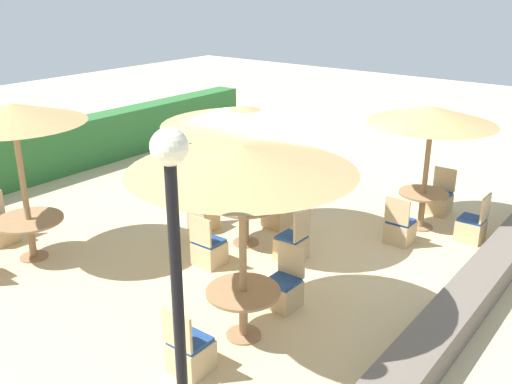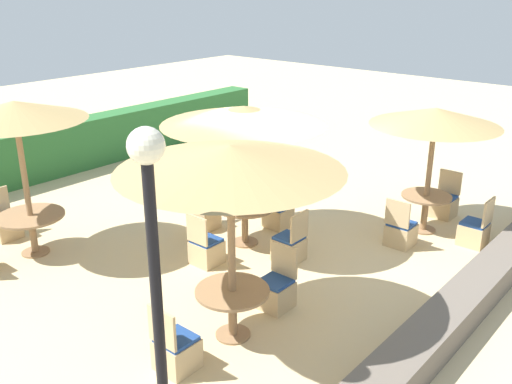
# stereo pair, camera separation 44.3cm
# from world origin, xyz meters

# --- Properties ---
(ground_plane) EXTENTS (40.00, 40.00, 0.00)m
(ground_plane) POSITION_xyz_m (0.00, 0.00, 0.00)
(ground_plane) COLOR #D1BA8C
(hedge_row) EXTENTS (13.00, 0.70, 1.25)m
(hedge_row) POSITION_xyz_m (0.00, 6.81, 0.62)
(hedge_row) COLOR #2D6B33
(hedge_row) RESTS_ON ground_plane
(stone_border) EXTENTS (10.00, 0.56, 0.44)m
(stone_border) POSITION_xyz_m (0.00, -3.43, 0.22)
(stone_border) COLOR #6B6056
(stone_border) RESTS_ON ground_plane
(lamp_post) EXTENTS (0.36, 0.36, 3.32)m
(lamp_post) POSITION_xyz_m (-4.31, -1.74, 2.35)
(lamp_post) COLOR black
(lamp_post) RESTS_ON ground_plane
(parasol_front_left) EXTENTS (2.86, 2.86, 2.69)m
(parasol_front_left) POSITION_xyz_m (-2.64, -1.23, 2.52)
(parasol_front_left) COLOR #93704C
(parasol_front_left) RESTS_ON ground_plane
(round_table_front_left) EXTENTS (1.00, 1.00, 0.71)m
(round_table_front_left) POSITION_xyz_m (-2.64, -1.23, 0.54)
(round_table_front_left) COLOR #93704C
(round_table_front_left) RESTS_ON ground_plane
(patio_chair_front_left_west) EXTENTS (0.46, 0.46, 0.93)m
(patio_chair_front_left_west) POSITION_xyz_m (-3.62, -1.17, 0.26)
(patio_chair_front_left_west) COLOR tan
(patio_chair_front_left_west) RESTS_ON ground_plane
(patio_chair_front_left_east) EXTENTS (0.46, 0.46, 0.93)m
(patio_chair_front_left_east) POSITION_xyz_m (-1.69, -1.22, 0.26)
(patio_chair_front_left_east) COLOR tan
(patio_chair_front_left_east) RESTS_ON ground_plane
(parasol_front_right) EXTENTS (2.36, 2.36, 2.41)m
(parasol_front_right) POSITION_xyz_m (2.32, -1.68, 2.23)
(parasol_front_right) COLOR #93704C
(parasol_front_right) RESTS_ON ground_plane
(round_table_front_right) EXTENTS (0.94, 0.94, 0.73)m
(round_table_front_right) POSITION_xyz_m (2.32, -1.68, 0.55)
(round_table_front_right) COLOR #93704C
(round_table_front_right) RESTS_ON ground_plane
(patio_chair_front_right_west) EXTENTS (0.46, 0.46, 0.93)m
(patio_chair_front_right_west) POSITION_xyz_m (1.41, -1.64, 0.26)
(patio_chair_front_right_west) COLOR tan
(patio_chair_front_right_west) RESTS_ON ground_plane
(patio_chair_front_right_south) EXTENTS (0.46, 0.46, 0.93)m
(patio_chair_front_right_south) POSITION_xyz_m (2.32, -2.66, 0.26)
(patio_chair_front_right_south) COLOR tan
(patio_chair_front_right_south) RESTS_ON ground_plane
(patio_chair_front_right_east) EXTENTS (0.46, 0.46, 0.93)m
(patio_chair_front_right_east) POSITION_xyz_m (3.26, -1.68, 0.26)
(patio_chair_front_right_east) COLOR tan
(patio_chair_front_right_east) RESTS_ON ground_plane
(parasol_back_left) EXTENTS (2.32, 2.32, 2.73)m
(parasol_back_left) POSITION_xyz_m (-3.06, 3.15, 2.55)
(parasol_back_left) COLOR #93704C
(parasol_back_left) RESTS_ON ground_plane
(round_table_back_left) EXTENTS (1.16, 1.16, 0.73)m
(round_table_back_left) POSITION_xyz_m (-3.06, 3.15, 0.59)
(round_table_back_left) COLOR #93704C
(round_table_back_left) RESTS_ON ground_plane
(patio_chair_back_left_north) EXTENTS (0.46, 0.46, 0.93)m
(patio_chair_back_left_north) POSITION_xyz_m (-3.07, 4.16, 0.26)
(patio_chair_back_left_north) COLOR tan
(patio_chair_back_left_north) RESTS_ON ground_plane
(parasol_center) EXTENTS (2.89, 2.89, 2.56)m
(parasol_center) POSITION_xyz_m (-0.34, 0.57, 2.39)
(parasol_center) COLOR #93704C
(parasol_center) RESTS_ON ground_plane
(round_table_center) EXTENTS (1.10, 1.10, 0.75)m
(round_table_center) POSITION_xyz_m (-0.34, 0.57, 0.59)
(round_table_center) COLOR #93704C
(round_table_center) RESTS_ON ground_plane
(patio_chair_center_north) EXTENTS (0.46, 0.46, 0.93)m
(patio_chair_center_north) POSITION_xyz_m (-0.33, 1.64, 0.26)
(patio_chair_center_north) COLOR tan
(patio_chair_center_north) RESTS_ON ground_plane
(patio_chair_center_east) EXTENTS (0.46, 0.46, 0.93)m
(patio_chair_center_east) POSITION_xyz_m (0.66, 0.58, 0.26)
(patio_chair_center_east) COLOR tan
(patio_chair_center_east) RESTS_ON ground_plane
(patio_chair_center_south) EXTENTS (0.46, 0.46, 0.93)m
(patio_chair_center_south) POSITION_xyz_m (-0.36, -0.46, 0.26)
(patio_chair_center_south) COLOR tan
(patio_chair_center_south) RESTS_ON ground_plane
(patio_chair_center_west) EXTENTS (0.46, 0.46, 0.93)m
(patio_chair_center_west) POSITION_xyz_m (-1.38, 0.55, 0.26)
(patio_chair_center_west) COLOR tan
(patio_chair_center_west) RESTS_ON ground_plane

